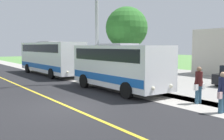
{
  "coord_description": "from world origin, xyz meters",
  "views": [
    {
      "loc": [
        5.13,
        10.75,
        2.79
      ],
      "look_at": [
        -3.5,
        -1.34,
        1.4
      ],
      "focal_mm": 41.45,
      "sensor_mm": 36.0,
      "label": 1
    }
  ],
  "objects_px": {
    "shuttle_bus_front": "(119,65)",
    "pedestrian_waiting": "(199,84)",
    "pedestrian_with_bags": "(223,91)",
    "tree_curbside": "(127,28)",
    "transit_bus_rear": "(50,56)",
    "street_light_pole": "(95,19)"
  },
  "relations": [
    {
      "from": "shuttle_bus_front",
      "to": "pedestrian_waiting",
      "type": "distance_m",
      "value": 5.28
    },
    {
      "from": "pedestrian_waiting",
      "to": "pedestrian_with_bags",
      "type": "bearing_deg",
      "value": 67.23
    },
    {
      "from": "tree_curbside",
      "to": "transit_bus_rear",
      "type": "bearing_deg",
      "value": -70.4
    },
    {
      "from": "transit_bus_rear",
      "to": "pedestrian_waiting",
      "type": "distance_m",
      "value": 16.25
    },
    {
      "from": "transit_bus_rear",
      "to": "pedestrian_waiting",
      "type": "bearing_deg",
      "value": 93.33
    },
    {
      "from": "transit_bus_rear",
      "to": "pedestrian_waiting",
      "type": "relative_size",
      "value": 5.8
    },
    {
      "from": "pedestrian_waiting",
      "to": "tree_curbside",
      "type": "bearing_deg",
      "value": -103.8
    },
    {
      "from": "transit_bus_rear",
      "to": "street_light_pole",
      "type": "bearing_deg",
      "value": 92.96
    },
    {
      "from": "pedestrian_with_bags",
      "to": "pedestrian_waiting",
      "type": "relative_size",
      "value": 0.96
    },
    {
      "from": "shuttle_bus_front",
      "to": "tree_curbside",
      "type": "xyz_separation_m",
      "value": [
        -2.92,
        -2.87,
        2.52
      ]
    },
    {
      "from": "tree_curbside",
      "to": "street_light_pole",
      "type": "bearing_deg",
      "value": -10.6
    },
    {
      "from": "pedestrian_with_bags",
      "to": "street_light_pole",
      "type": "xyz_separation_m",
      "value": [
        -0.15,
        -10.16,
        3.82
      ]
    },
    {
      "from": "shuttle_bus_front",
      "to": "transit_bus_rear",
      "type": "distance_m",
      "value": 11.05
    },
    {
      "from": "pedestrian_with_bags",
      "to": "tree_curbside",
      "type": "height_order",
      "value": "tree_curbside"
    },
    {
      "from": "shuttle_bus_front",
      "to": "pedestrian_waiting",
      "type": "bearing_deg",
      "value": 100.47
    },
    {
      "from": "pedestrian_with_bags",
      "to": "tree_curbside",
      "type": "relative_size",
      "value": 0.3
    },
    {
      "from": "pedestrian_with_bags",
      "to": "pedestrian_waiting",
      "type": "distance_m",
      "value": 1.8
    },
    {
      "from": "street_light_pole",
      "to": "tree_curbside",
      "type": "bearing_deg",
      "value": 169.4
    },
    {
      "from": "pedestrian_with_bags",
      "to": "pedestrian_waiting",
      "type": "height_order",
      "value": "pedestrian_waiting"
    },
    {
      "from": "shuttle_bus_front",
      "to": "tree_curbside",
      "type": "height_order",
      "value": "tree_curbside"
    },
    {
      "from": "shuttle_bus_front",
      "to": "tree_curbside",
      "type": "relative_size",
      "value": 1.29
    },
    {
      "from": "shuttle_bus_front",
      "to": "street_light_pole",
      "type": "relative_size",
      "value": 0.86
    }
  ]
}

